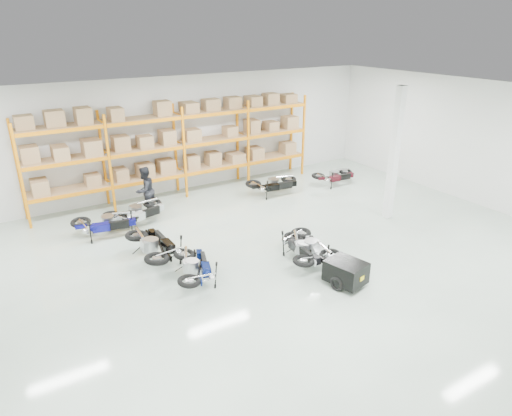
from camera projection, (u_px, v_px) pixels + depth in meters
room at (272, 186)px, 12.27m from camera, size 18.00×18.00×18.00m
pallet_rack at (179, 138)px, 17.36m from camera, size 11.28×0.98×3.62m
structural_column at (394, 155)px, 15.18m from camera, size 0.25×0.25×4.50m
moto_blue_centre at (195, 263)px, 11.85m from camera, size 1.37×1.92×1.12m
moto_silver_left at (306, 245)px, 12.78m from camera, size 1.55×1.96×1.14m
moto_black_far_left at (154, 241)px, 12.84m from camera, size 1.00×2.01×1.30m
moto_touring_right at (308, 242)px, 12.89m from camera, size 1.11×1.94×1.20m
trailer at (346, 272)px, 11.69m from camera, size 0.96×1.66×0.67m
moto_back_a at (106, 219)px, 14.44m from camera, size 1.99×1.26×1.20m
moto_back_b at (136, 209)px, 15.18m from camera, size 2.10×1.42×1.24m
moto_back_c at (274, 181)px, 17.91m from camera, size 1.97×1.19×1.20m
moto_back_d at (335, 173)px, 19.04m from camera, size 1.73×0.98×1.07m
person_back at (145, 190)px, 16.03m from camera, size 1.04×0.98×1.71m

